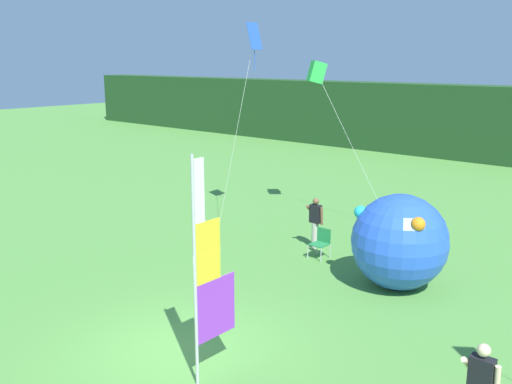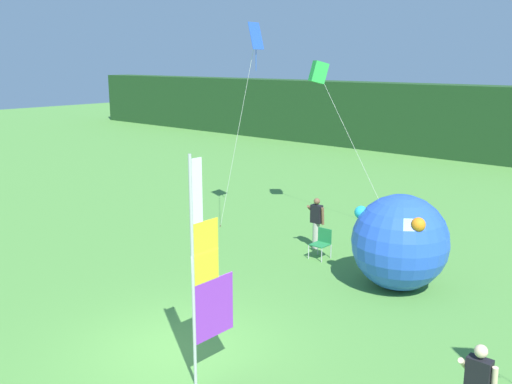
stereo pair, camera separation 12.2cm
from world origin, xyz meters
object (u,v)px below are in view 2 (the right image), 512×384
at_px(banner_flag, 205,275).
at_px(inflatable_balloon, 400,242).
at_px(person_near_banner, 316,222).
at_px(kite_green_box_1, 319,73).
at_px(kite_blue_diamond_0, 254,45).
at_px(folding_chair, 322,241).

relative_size(banner_flag, inflatable_balloon, 1.72).
distance_m(person_near_banner, kite_green_box_1, 5.95).
distance_m(kite_blue_diamond_0, kite_green_box_1, 2.77).
bearing_deg(kite_blue_diamond_0, person_near_banner, -12.69).
height_order(person_near_banner, inflatable_balloon, inflatable_balloon).
bearing_deg(folding_chair, inflatable_balloon, -11.76).
distance_m(inflatable_balloon, kite_blue_diamond_0, 8.68).
bearing_deg(kite_blue_diamond_0, folding_chair, -18.89).
height_order(banner_flag, kite_green_box_1, kite_green_box_1).
xyz_separation_m(inflatable_balloon, kite_blue_diamond_0, (-6.77, 1.94, 5.08)).
height_order(folding_chair, kite_blue_diamond_0, kite_blue_diamond_0).
bearing_deg(kite_blue_diamond_0, kite_green_box_1, 67.64).
relative_size(banner_flag, folding_chair, 4.84).
distance_m(inflatable_balloon, folding_chair, 3.00).
distance_m(person_near_banner, folding_chair, 0.96).
relative_size(person_near_banner, kite_blue_diamond_0, 0.23).
relative_size(banner_flag, kite_blue_diamond_0, 0.61).
relative_size(folding_chair, kite_green_box_1, 0.15).
height_order(banner_flag, person_near_banner, banner_flag).
height_order(person_near_banner, kite_green_box_1, kite_green_box_1).
xyz_separation_m(folding_chair, kite_green_box_1, (-2.94, 3.75, 4.87)).
bearing_deg(person_near_banner, folding_chair, -42.94).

